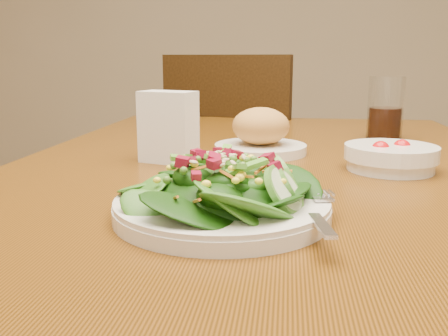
% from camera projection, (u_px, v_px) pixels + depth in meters
% --- Properties ---
extents(dining_table, '(0.90, 1.40, 0.75)m').
position_uv_depth(dining_table, '(267.00, 225.00, 0.86)').
color(dining_table, '#64370E').
rests_on(dining_table, ground_plane).
extents(chair_far, '(0.53, 0.53, 0.94)m').
position_uv_depth(chair_far, '(240.00, 186.00, 1.71)').
color(chair_far, black).
rests_on(chair_far, ground_plane).
extents(salad_plate, '(0.25, 0.25, 0.07)m').
position_uv_depth(salad_plate, '(229.00, 195.00, 0.57)').
color(salad_plate, white).
rests_on(salad_plate, dining_table).
extents(bread_plate, '(0.18, 0.18, 0.09)m').
position_uv_depth(bread_plate, '(261.00, 135.00, 0.95)').
color(bread_plate, white).
rests_on(bread_plate, dining_table).
extents(tomato_bowl, '(0.15, 0.15, 0.05)m').
position_uv_depth(tomato_bowl, '(391.00, 157.00, 0.81)').
color(tomato_bowl, white).
rests_on(tomato_bowl, dining_table).
extents(drinking_glass, '(0.08, 0.08, 0.14)m').
position_uv_depth(drinking_glass, '(385.00, 112.00, 1.12)').
color(drinking_glass, silver).
rests_on(drinking_glass, dining_table).
extents(napkin_holder, '(0.11, 0.08, 0.12)m').
position_uv_depth(napkin_holder, '(168.00, 125.00, 0.86)').
color(napkin_holder, white).
rests_on(napkin_holder, dining_table).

